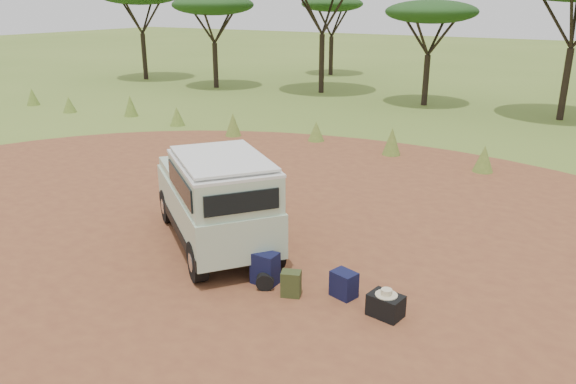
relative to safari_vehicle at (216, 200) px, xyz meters
The scene contains 12 objects.
ground 1.12m from the safari_vehicle, 30.26° to the right, with size 140.00×140.00×0.00m, color #5B7329.
dirt_clearing 1.12m from the safari_vehicle, 30.26° to the right, with size 23.00×23.00×0.01m, color brown.
grass_fringe 8.44m from the safari_vehicle, 86.08° to the left, with size 36.60×1.60×0.90m.
safari_vehicle is the anchor object (origin of this frame).
walking_staff 1.22m from the safari_vehicle, 155.30° to the left, with size 0.04×0.04×1.56m, color brown.
backpack_black 1.78m from the safari_vehicle, 16.54° to the right, with size 0.42×0.31×0.58m, color black.
backpack_navy 2.08m from the safari_vehicle, 26.88° to the right, with size 0.45×0.32×0.60m, color #111537.
backpack_olive 2.70m from the safari_vehicle, 23.52° to the right, with size 0.33×0.24×0.46m, color #3D431F.
duffel_navy 3.30m from the safari_vehicle, 10.63° to the right, with size 0.41×0.31×0.46m, color #111537.
hard_case 4.16m from the safari_vehicle, 11.43° to the right, with size 0.53×0.38×0.38m, color black.
stuff_sack 2.26m from the safari_vehicle, 29.01° to the right, with size 0.31×0.31×0.31m, color black.
safari_hat 4.12m from the safari_vehicle, 11.43° to the right, with size 0.36×0.36×0.10m.
Camera 1 is at (6.27, -8.07, 4.82)m, focal length 35.00 mm.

